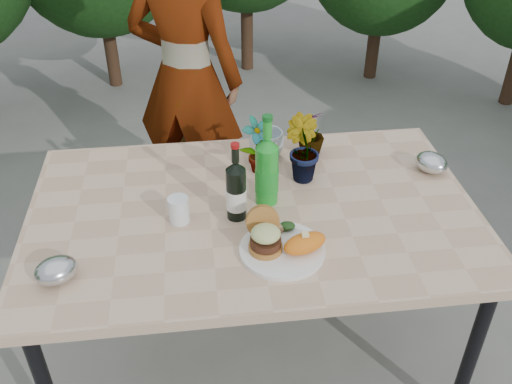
{
  "coord_description": "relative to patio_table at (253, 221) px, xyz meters",
  "views": [
    {
      "loc": [
        -0.19,
        -1.61,
        1.98
      ],
      "look_at": [
        0.0,
        -0.08,
        0.88
      ],
      "focal_mm": 40.0,
      "sensor_mm": 36.0,
      "label": 1
    }
  ],
  "objects": [
    {
      "name": "blue_bowl",
      "position": [
        0.1,
        0.35,
        0.11
      ],
      "size": [
        0.17,
        0.17,
        0.11
      ],
      "primitive_type": "imported",
      "rotation": [
        0.0,
        0.0,
        -0.27
      ],
      "color": "silver",
      "rests_on": "patio_table"
    },
    {
      "name": "seedling_right",
      "position": [
        0.27,
        0.35,
        0.15
      ],
      "size": [
        0.15,
        0.15,
        0.19
      ],
      "primitive_type": "imported",
      "rotation": [
        0.0,
        0.0,
        3.7
      ],
      "color": "#28531C",
      "rests_on": "patio_table"
    },
    {
      "name": "patio_table",
      "position": [
        0.0,
        0.0,
        0.0
      ],
      "size": [
        1.6,
        1.0,
        0.75
      ],
      "color": "#CFAA8A",
      "rests_on": "ground"
    },
    {
      "name": "grilled_veg",
      "position": [
        0.08,
        -0.15,
        0.09
      ],
      "size": [
        0.08,
        0.05,
        0.03
      ],
      "color": "olive",
      "rests_on": "dinner_plate"
    },
    {
      "name": "ground",
      "position": [
        0.0,
        0.0,
        -0.69
      ],
      "size": [
        80.0,
        80.0,
        0.0
      ],
      "primitive_type": "plane",
      "color": "slate",
      "rests_on": "ground"
    },
    {
      "name": "seedling_mid",
      "position": [
        0.2,
        0.18,
        0.18
      ],
      "size": [
        0.17,
        0.18,
        0.26
      ],
      "primitive_type": "imported",
      "rotation": [
        0.0,
        0.0,
        2.18
      ],
      "color": "#20521C",
      "rests_on": "patio_table"
    },
    {
      "name": "dinner_plate",
      "position": [
        0.07,
        -0.24,
        0.06
      ],
      "size": [
        0.28,
        0.28,
        0.01
      ],
      "primitive_type": "cylinder",
      "color": "white",
      "rests_on": "patio_table"
    },
    {
      "name": "plastic_cup",
      "position": [
        -0.26,
        -0.04,
        0.1
      ],
      "size": [
        0.07,
        0.07,
        0.09
      ],
      "primitive_type": "cylinder",
      "color": "silver",
      "rests_on": "patio_table"
    },
    {
      "name": "wine_bottle",
      "position": [
        -0.06,
        -0.04,
        0.17
      ],
      "size": [
        0.07,
        0.07,
        0.3
      ],
      "rotation": [
        0.0,
        0.0,
        0.38
      ],
      "color": "black",
      "rests_on": "patio_table"
    },
    {
      "name": "seedling_left",
      "position": [
        0.04,
        0.24,
        0.17
      ],
      "size": [
        0.15,
        0.14,
        0.23
      ],
      "primitive_type": "imported",
      "rotation": [
        0.0,
        0.0,
        0.61
      ],
      "color": "#20501B",
      "rests_on": "patio_table"
    },
    {
      "name": "burger_stack",
      "position": [
        0.01,
        -0.22,
        0.12
      ],
      "size": [
        0.11,
        0.16,
        0.11
      ],
      "color": "#B7722D",
      "rests_on": "dinner_plate"
    },
    {
      "name": "person",
      "position": [
        -0.21,
        1.04,
        0.11
      ],
      "size": [
        0.69,
        0.59,
        1.61
      ],
      "primitive_type": "imported",
      "rotation": [
        0.0,
        0.0,
        2.71
      ],
      "color": "#96634B",
      "rests_on": "ground"
    },
    {
      "name": "sparkling_water",
      "position": [
        0.05,
        0.04,
        0.18
      ],
      "size": [
        0.08,
        0.08,
        0.35
      ],
      "rotation": [
        0.0,
        0.0,
        0.1
      ],
      "color": "#1A9425",
      "rests_on": "patio_table"
    },
    {
      "name": "foil_packet_left",
      "position": [
        -0.63,
        -0.29,
        0.1
      ],
      "size": [
        0.17,
        0.16,
        0.08
      ],
      "primitive_type": "ellipsoid",
      "rotation": [
        0.0,
        0.0,
        0.48
      ],
      "color": "#B7B8BE",
      "rests_on": "patio_table"
    },
    {
      "name": "sweet_potato",
      "position": [
        0.13,
        -0.26,
        0.1
      ],
      "size": [
        0.17,
        0.12,
        0.06
      ],
      "primitive_type": "ellipsoid",
      "rotation": [
        0.0,
        0.0,
        0.35
      ],
      "color": "orange",
      "rests_on": "dinner_plate"
    },
    {
      "name": "foil_packet_right",
      "position": [
        0.72,
        0.16,
        0.1
      ],
      "size": [
        0.16,
        0.17,
        0.08
      ],
      "primitive_type": "ellipsoid",
      "rotation": [
        0.0,
        0.0,
        2.13
      ],
      "color": "silver",
      "rests_on": "patio_table"
    }
  ]
}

